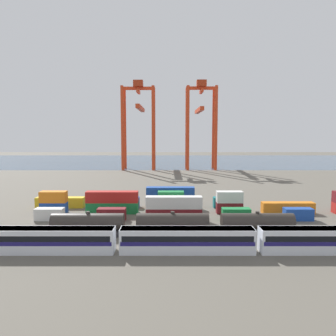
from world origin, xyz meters
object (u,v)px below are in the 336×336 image
at_px(shipping_container_20, 170,202).
at_px(gantry_crane_central, 200,117).
at_px(shipping_container_0, 49,214).
at_px(shipping_container_1, 111,214).
at_px(shipping_container_22, 224,202).
at_px(gantry_crane_west, 138,116).
at_px(shipping_container_4, 235,214).
at_px(shipping_container_2, 173,214).
at_px(shipping_container_19, 115,202).
at_px(passenger_train, 186,239).
at_px(freight_tank_row, 172,224).

relative_size(shipping_container_20, gantry_crane_central, 0.27).
bearing_deg(shipping_container_0, gantry_crane_central, 67.58).
relative_size(shipping_container_0, gantry_crane_central, 0.13).
bearing_deg(shipping_container_1, shipping_container_22, 24.67).
distance_m(gantry_crane_west, gantry_crane_central, 31.90).
relative_size(shipping_container_4, shipping_container_22, 1.00).
distance_m(shipping_container_1, shipping_container_20, 17.70).
height_order(shipping_container_2, shipping_container_4, same).
xyz_separation_m(shipping_container_4, shipping_container_22, (-0.22, 12.26, 0.00)).
xyz_separation_m(shipping_container_19, gantry_crane_west, (-1.69, 91.20, 25.96)).
bearing_deg(gantry_crane_central, passenger_train, -96.45).
height_order(shipping_container_19, gantry_crane_west, gantry_crane_west).
xyz_separation_m(freight_tank_row, shipping_container_1, (-13.02, 10.85, -0.85)).
relative_size(freight_tank_row, shipping_container_19, 3.66).
bearing_deg(passenger_train, shipping_container_2, 95.13).
distance_m(shipping_container_20, gantry_crane_central, 95.73).
xyz_separation_m(shipping_container_1, shipping_container_4, (26.90, 0.00, 0.00)).
distance_m(shipping_container_0, shipping_container_1, 13.45).
relative_size(shipping_container_4, gantry_crane_west, 0.13).
distance_m(freight_tank_row, shipping_container_22, 26.85).
distance_m(shipping_container_0, shipping_container_19, 17.37).
relative_size(shipping_container_19, gantry_crane_central, 0.27).
bearing_deg(shipping_container_22, gantry_crane_central, 88.50).
bearing_deg(gantry_crane_central, gantry_crane_west, 179.27).
distance_m(shipping_container_1, gantry_crane_west, 106.71).
bearing_deg(passenger_train, gantry_crane_central, 83.55).
bearing_deg(gantry_crane_west, shipping_container_4, -73.97).
relative_size(shipping_container_1, gantry_crane_west, 0.13).
height_order(shipping_container_0, gantry_crane_central, gantry_crane_central).
relative_size(shipping_container_4, shipping_container_19, 0.50).
height_order(shipping_container_1, shipping_container_20, same).
bearing_deg(shipping_container_1, shipping_container_20, 43.83).
relative_size(shipping_container_0, shipping_container_2, 0.50).
xyz_separation_m(shipping_container_22, gantry_crane_west, (-29.51, 91.20, 25.96)).
bearing_deg(shipping_container_19, shipping_container_20, 0.00).
xyz_separation_m(shipping_container_2, gantry_crane_central, (15.61, 103.06, 25.59)).
bearing_deg(freight_tank_row, shipping_container_1, 140.21).
distance_m(shipping_container_0, shipping_container_4, 40.35).
relative_size(shipping_container_2, shipping_container_22, 2.00).
xyz_separation_m(shipping_container_0, shipping_container_4, (40.35, 0.00, 0.00)).
bearing_deg(shipping_container_1, shipping_container_0, 180.00).
bearing_deg(shipping_container_0, shipping_container_22, 16.98).
bearing_deg(gantry_crane_central, freight_tank_row, -98.01).
relative_size(shipping_container_0, shipping_container_19, 0.50).
relative_size(shipping_container_20, shipping_container_22, 2.00).
height_order(shipping_container_4, shipping_container_19, same).
distance_m(shipping_container_19, gantry_crane_west, 94.84).
height_order(shipping_container_0, shipping_container_1, same).
relative_size(shipping_container_19, gantry_crane_west, 0.27).
bearing_deg(shipping_container_4, gantry_crane_central, 88.80).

